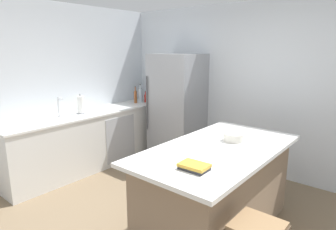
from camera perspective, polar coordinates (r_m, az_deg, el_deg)
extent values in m
cube|color=silver|center=(4.68, 16.81, 4.84)|extent=(6.00, 0.10, 2.60)
cube|color=silver|center=(4.75, -24.64, 4.33)|extent=(0.10, 6.00, 2.60)
cube|color=silver|center=(4.96, -14.78, -4.77)|extent=(0.63, 2.84, 0.88)
cube|color=white|center=(4.84, -15.08, 0.39)|extent=(0.66, 2.87, 0.03)
cube|color=#B2B5BA|center=(4.92, -9.23, -4.63)|extent=(0.01, 0.60, 0.74)
cube|color=#8E755B|center=(3.22, 9.52, -14.44)|extent=(0.88, 1.75, 0.89)
cube|color=white|center=(3.04, 9.85, -6.64)|extent=(1.04, 1.95, 0.04)
cube|color=#93969B|center=(5.01, 1.81, 1.42)|extent=(0.81, 0.70, 1.83)
cylinder|color=#4C4C51|center=(4.95, -4.16, 2.33)|extent=(0.02, 0.02, 0.91)
cube|color=#473828|center=(2.33, 17.12, -20.77)|extent=(0.36, 0.36, 0.04)
cube|color=olive|center=(2.32, 17.19, -20.05)|extent=(0.34, 0.34, 0.03)
cylinder|color=silver|center=(4.63, -20.56, -0.24)|extent=(0.05, 0.05, 0.02)
cylinder|color=silver|center=(4.60, -20.70, 1.58)|extent=(0.02, 0.02, 0.28)
cylinder|color=silver|center=(4.53, -20.44, 2.97)|extent=(0.14, 0.02, 0.02)
cylinder|color=gray|center=(4.77, -16.67, 0.36)|extent=(0.14, 0.14, 0.01)
cylinder|color=white|center=(4.74, -16.78, 1.97)|extent=(0.11, 0.11, 0.26)
cylinder|color=gray|center=(4.72, -16.90, 3.75)|extent=(0.02, 0.02, 0.04)
cylinder|color=#19381E|center=(5.63, -3.90, 3.99)|extent=(0.07, 0.07, 0.25)
cylinder|color=#19381E|center=(5.61, -3.93, 5.63)|extent=(0.03, 0.03, 0.07)
cylinder|color=black|center=(5.60, -3.93, 6.06)|extent=(0.03, 0.03, 0.01)
cylinder|color=red|center=(5.56, -4.44, 3.28)|extent=(0.05, 0.05, 0.14)
cylinder|color=red|center=(5.54, -4.46, 4.29)|extent=(0.02, 0.02, 0.06)
cylinder|color=black|center=(5.54, -4.46, 4.63)|extent=(0.02, 0.02, 0.01)
cylinder|color=silver|center=(5.53, -5.44, 3.84)|extent=(0.08, 0.08, 0.26)
cylinder|color=silver|center=(5.51, -5.48, 5.55)|extent=(0.03, 0.03, 0.07)
cylinder|color=black|center=(5.50, -5.48, 5.97)|extent=(0.03, 0.03, 0.01)
cylinder|color=#994C23|center=(5.48, -6.41, 3.53)|extent=(0.06, 0.06, 0.22)
cylinder|color=#994C23|center=(5.46, -6.45, 5.08)|extent=(0.02, 0.02, 0.08)
cylinder|color=black|center=(5.46, -6.46, 5.55)|extent=(0.02, 0.02, 0.01)
cube|color=#2D2D33|center=(2.47, 5.14, -10.35)|extent=(0.23, 0.16, 0.03)
cube|color=gold|center=(2.46, 5.15, -9.79)|extent=(0.25, 0.18, 0.03)
cylinder|color=silver|center=(3.25, 12.72, -4.26)|extent=(0.22, 0.22, 0.09)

